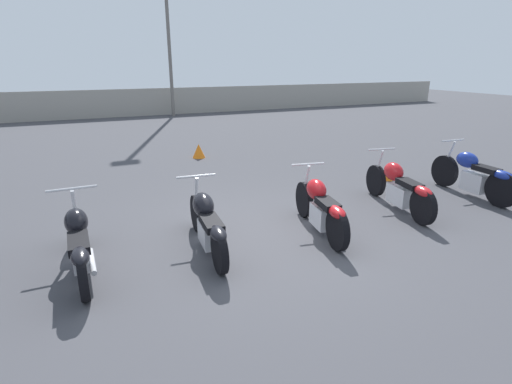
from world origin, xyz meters
TOP-DOWN VIEW (x-y plane):
  - ground_plane at (0.00, 0.00)m, footprint 60.00×60.00m
  - fence_back at (0.00, 15.67)m, footprint 40.00×0.04m
  - light_pole_left at (2.10, 14.97)m, footprint 0.70×0.35m
  - motorcycle_slot_1 at (-2.60, -0.01)m, footprint 0.65×2.08m
  - motorcycle_slot_2 at (-0.92, -0.08)m, footprint 0.60×2.04m
  - motorcycle_slot_3 at (0.90, -0.21)m, footprint 0.64×1.96m
  - motorcycle_slot_4 at (2.78, 0.09)m, footprint 0.71×2.17m
  - motorcycle_slot_5 at (4.67, 0.05)m, footprint 0.57×2.09m
  - traffic_cone_near at (3.96, 1.69)m, footprint 0.33×0.33m
  - traffic_cone_far at (0.63, 5.61)m, footprint 0.36×0.36m

SIDE VIEW (x-z plane):
  - ground_plane at x=0.00m, z-range 0.00..0.00m
  - traffic_cone_near at x=3.96m, z-range 0.00..0.39m
  - traffic_cone_far at x=0.63m, z-range 0.00..0.39m
  - motorcycle_slot_1 at x=-2.60m, z-range -0.07..0.88m
  - motorcycle_slot_2 at x=-0.92m, z-range -0.05..0.89m
  - motorcycle_slot_3 at x=0.90m, z-range -0.07..0.92m
  - motorcycle_slot_4 at x=2.78m, z-range -0.07..0.92m
  - motorcycle_slot_5 at x=4.67m, z-range -0.08..0.97m
  - fence_back at x=0.00m, z-range 0.00..1.34m
  - light_pole_left at x=2.10m, z-range 0.71..9.85m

